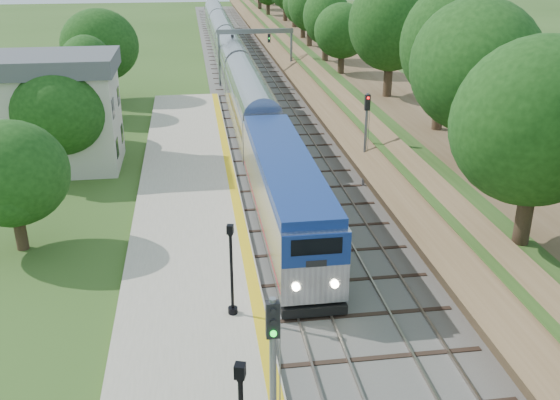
{
  "coord_description": "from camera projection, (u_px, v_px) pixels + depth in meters",
  "views": [
    {
      "loc": [
        -4.67,
        -14.18,
        15.07
      ],
      "look_at": [
        -0.5,
        14.94,
        2.8
      ],
      "focal_mm": 40.0,
      "sensor_mm": 36.0,
      "label": 1
    }
  ],
  "objects": [
    {
      "name": "lamppost_far",
      "position": [
        232.0,
        275.0,
        25.87
      ],
      "size": [
        0.41,
        0.41,
        4.14
      ],
      "color": "black",
      "rests_on": "platform"
    },
    {
      "name": "trees_behind_platform",
      "position": [
        78.0,
        143.0,
        35.04
      ],
      "size": [
        7.82,
        53.32,
        7.21
      ],
      "color": "#332316",
      "rests_on": "ground"
    },
    {
      "name": "station_building",
      "position": [
        58.0,
        111.0,
        43.37
      ],
      "size": [
        8.6,
        6.6,
        8.0
      ],
      "color": "beige",
      "rests_on": "ground"
    },
    {
      "name": "yellow_stripe",
      "position": [
        243.0,
        236.0,
        33.53
      ],
      "size": [
        0.55,
        68.0,
        0.01
      ],
      "primitive_type": "cube",
      "color": "gold",
      "rests_on": "platform"
    },
    {
      "name": "signal_platform",
      "position": [
        273.0,
        374.0,
        16.93
      ],
      "size": [
        0.36,
        0.29,
        6.19
      ],
      "color": "slate",
      "rests_on": "platform"
    },
    {
      "name": "signal_gantry",
      "position": [
        255.0,
        42.0,
        68.07
      ],
      "size": [
        8.4,
        0.38,
        6.2
      ],
      "color": "slate",
      "rests_on": "ground"
    },
    {
      "name": "train",
      "position": [
        233.0,
        65.0,
        69.34
      ],
      "size": [
        2.92,
        97.32,
        4.3
      ],
      "color": "black",
      "rests_on": "trackbed"
    },
    {
      "name": "trackbed",
      "position": [
        247.0,
        76.0,
        74.41
      ],
      "size": [
        9.5,
        170.0,
        0.28
      ],
      "color": "#4C4944",
      "rests_on": "ground"
    },
    {
      "name": "platform",
      "position": [
        190.0,
        242.0,
        33.23
      ],
      "size": [
        6.4,
        68.0,
        0.38
      ],
      "primitive_type": "cube",
      "color": "#A39A83",
      "rests_on": "ground"
    },
    {
      "name": "embankment",
      "position": [
        316.0,
        59.0,
        74.78
      ],
      "size": [
        10.64,
        170.0,
        11.7
      ],
      "color": "brown",
      "rests_on": "ground"
    },
    {
      "name": "signal_farside",
      "position": [
        366.0,
        130.0,
        39.73
      ],
      "size": [
        0.34,
        0.27,
        6.16
      ],
      "color": "slate",
      "rests_on": "ground"
    }
  ]
}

